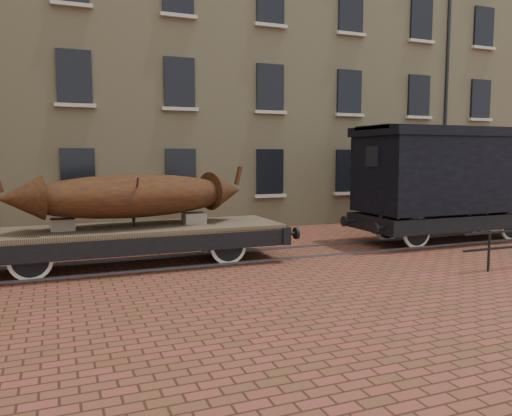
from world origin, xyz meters
name	(u,v)px	position (x,y,z in m)	size (l,w,h in m)	color
ground	(306,252)	(0.00, 0.00, 0.00)	(90.00, 90.00, 0.00)	brown
warehouse_cream	(267,69)	(3.00, 9.99, 7.00)	(40.00, 10.19, 14.00)	tan
rail_track	(306,251)	(0.00, 0.00, 0.03)	(30.00, 1.52, 0.06)	#59595E
flatcar_wagon	(132,235)	(-4.96, 0.00, 0.81)	(8.59, 2.33, 1.30)	brown
iron_boat	(133,196)	(-4.90, 0.00, 1.80)	(6.19, 2.46, 1.50)	#4B270D
goods_van	(452,170)	(5.34, 0.00, 2.33)	(7.18, 2.62, 3.71)	black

